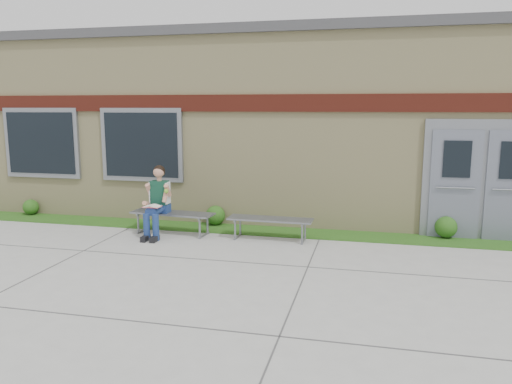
# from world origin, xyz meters

# --- Properties ---
(ground) EXTENTS (80.00, 80.00, 0.00)m
(ground) POSITION_xyz_m (0.00, 0.00, 0.00)
(ground) COLOR #9E9E99
(ground) RESTS_ON ground
(grass_strip) EXTENTS (16.00, 0.80, 0.02)m
(grass_strip) POSITION_xyz_m (0.00, 2.60, 0.01)
(grass_strip) COLOR #164412
(grass_strip) RESTS_ON ground
(school_building) EXTENTS (16.20, 6.22, 4.20)m
(school_building) POSITION_xyz_m (-0.00, 5.99, 2.10)
(school_building) COLOR beige
(school_building) RESTS_ON ground
(bench_left) EXTENTS (1.73, 0.61, 0.44)m
(bench_left) POSITION_xyz_m (-1.92, 2.00, 0.34)
(bench_left) COLOR slate
(bench_left) RESTS_ON ground
(bench_right) EXTENTS (1.63, 0.48, 0.42)m
(bench_right) POSITION_xyz_m (0.08, 2.00, 0.33)
(bench_right) COLOR slate
(bench_right) RESTS_ON ground
(girl) EXTENTS (0.52, 0.85, 1.39)m
(girl) POSITION_xyz_m (-2.14, 1.79, 0.71)
(girl) COLOR navy
(girl) RESTS_ON ground
(shrub_west) EXTENTS (0.36, 0.36, 0.36)m
(shrub_west) POSITION_xyz_m (-5.84, 2.85, 0.20)
(shrub_west) COLOR #164412
(shrub_west) RESTS_ON grass_strip
(shrub_mid) EXTENTS (0.42, 0.42, 0.42)m
(shrub_mid) POSITION_xyz_m (-1.29, 2.85, 0.23)
(shrub_mid) COLOR #164412
(shrub_mid) RESTS_ON grass_strip
(shrub_east) EXTENTS (0.42, 0.42, 0.42)m
(shrub_east) POSITION_xyz_m (3.38, 2.85, 0.23)
(shrub_east) COLOR #164412
(shrub_east) RESTS_ON grass_strip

